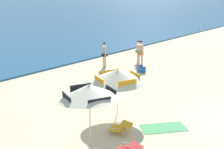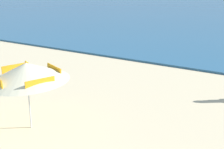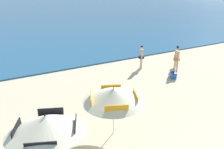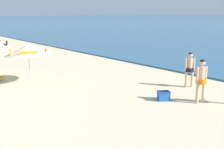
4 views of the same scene
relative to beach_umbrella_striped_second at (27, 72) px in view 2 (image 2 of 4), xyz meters
The scene contains 1 object.
beach_umbrella_striped_second is the anchor object (origin of this frame).
Camera 2 is at (4.01, -1.61, 4.57)m, focal length 52.63 mm.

